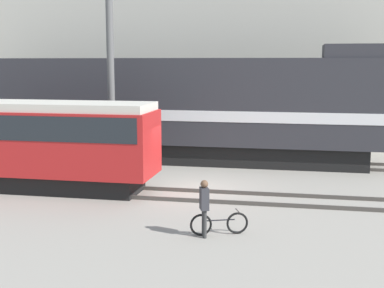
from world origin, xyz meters
The scene contains 9 objects.
ground_plane centered at (0.00, 0.00, 0.00)m, with size 120.00×120.00×0.00m, color gray.
track_near centered at (0.00, -1.17, 0.07)m, with size 60.00×1.50×0.14m.
track_far centered at (0.00, 5.70, 0.07)m, with size 60.00×1.51×0.14m.
building_backdrop centered at (0.00, 13.48, 5.09)m, with size 40.11×6.00×10.18m.
freight_locomotive centered at (-2.68, 5.70, 2.64)m, with size 21.43×3.04×5.64m.
streetcar centered at (-6.23, -1.17, 1.93)m, with size 9.88×2.54×3.38m.
bicycle centered at (1.78, -5.21, 0.32)m, with size 1.60×0.72×0.70m.
person centered at (1.39, -5.51, 0.99)m, with size 0.33×0.41×1.64m.
utility_pole_left centered at (-4.08, 2.27, 3.96)m, with size 0.31×0.31×7.92m.
Camera 1 is at (3.90, -19.72, 4.87)m, focal length 50.00 mm.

